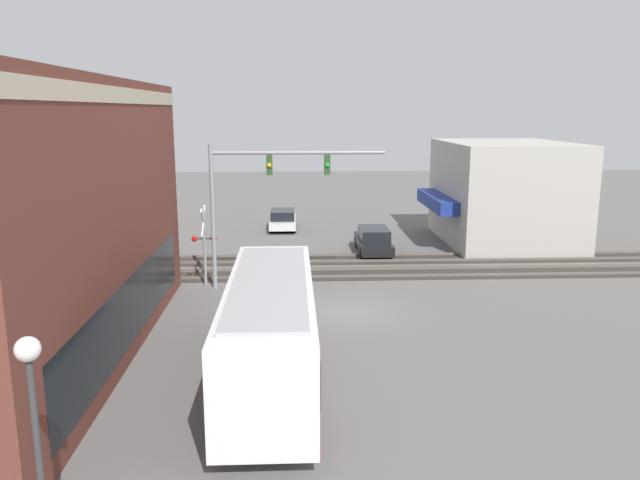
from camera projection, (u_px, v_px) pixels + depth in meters
The scene contains 11 objects.
ground_plane at pixel (344, 312), 25.88m from camera, with size 120.00×120.00×0.00m, color #605E5B.
shop_building at pixel (503, 193), 39.02m from camera, with size 9.76×8.49×6.27m.
city_bus at pixel (270, 327), 18.81m from camera, with size 10.45×2.59×3.26m.
traffic_signal_gantry at pixel (262, 184), 28.38m from camera, with size 0.42×7.99×6.71m.
crossing_signal at pixel (204, 239), 29.20m from camera, with size 1.41×1.18×3.81m.
streetlamp at pixel (36, 435), 10.82m from camera, with size 0.44×0.44×4.49m.
rail_track_near at pixel (334, 274), 31.74m from camera, with size 2.60×60.00×0.15m.
rail_track_far at pixel (331, 259), 34.87m from camera, with size 2.60×60.00×0.15m.
parked_car_black at pixel (373, 241), 36.39m from camera, with size 4.81×1.82×1.51m.
parked_car_white at pixel (283, 220), 43.60m from camera, with size 4.42×1.82×1.38m.
pedestrian_at_crossing at pixel (250, 268), 29.29m from camera, with size 0.34×0.34×1.78m.
Camera 1 is at (-24.65, 2.09, 8.23)m, focal length 35.00 mm.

